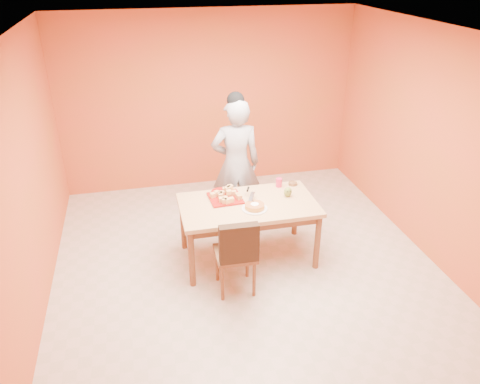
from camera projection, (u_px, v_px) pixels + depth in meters
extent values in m
plane|color=beige|center=(248.00, 269.00, 5.59)|extent=(5.00, 5.00, 0.00)
plane|color=white|center=(250.00, 34.00, 4.36)|extent=(5.00, 5.00, 0.00)
plane|color=#D74C31|center=(209.00, 101.00, 7.14)|extent=(4.50, 0.00, 4.50)
plane|color=#D74C31|center=(23.00, 188.00, 4.52)|extent=(0.00, 5.00, 5.00)
plane|color=#D74C31|center=(436.00, 148.00, 5.43)|extent=(0.00, 5.00, 5.00)
cube|color=tan|center=(248.00, 205.00, 5.49)|extent=(1.60, 0.90, 0.05)
cube|color=brown|center=(248.00, 211.00, 5.52)|extent=(1.48, 0.78, 0.10)
cylinder|color=brown|center=(192.00, 259.00, 5.17)|extent=(0.07, 0.07, 0.71)
cylinder|color=brown|center=(183.00, 224.00, 5.85)|extent=(0.07, 0.07, 0.71)
cylinder|color=brown|center=(317.00, 242.00, 5.47)|extent=(0.07, 0.07, 0.71)
cylinder|color=brown|center=(295.00, 210.00, 6.15)|extent=(0.07, 0.07, 0.71)
imported|color=#9C9B9E|center=(236.00, 164.00, 6.16)|extent=(0.67, 0.47, 1.78)
cube|color=maroon|center=(225.00, 198.00, 5.56)|extent=(0.40, 0.40, 0.02)
cylinder|color=maroon|center=(221.00, 192.00, 5.72)|extent=(0.26, 0.26, 0.01)
cylinder|color=white|center=(255.00, 209.00, 5.35)|extent=(0.31, 0.31, 0.01)
cylinder|color=orange|center=(255.00, 206.00, 5.33)|extent=(0.25, 0.25, 0.05)
cube|color=silver|center=(252.00, 197.00, 5.48)|extent=(0.14, 0.24, 0.01)
ellipsoid|color=olive|center=(288.00, 192.00, 5.60)|extent=(0.12, 0.11, 0.12)
cylinder|color=#D11F48|center=(279.00, 183.00, 5.84)|extent=(0.10, 0.10, 0.11)
cylinder|color=#3A230F|center=(293.00, 184.00, 5.90)|extent=(0.13, 0.13, 0.03)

